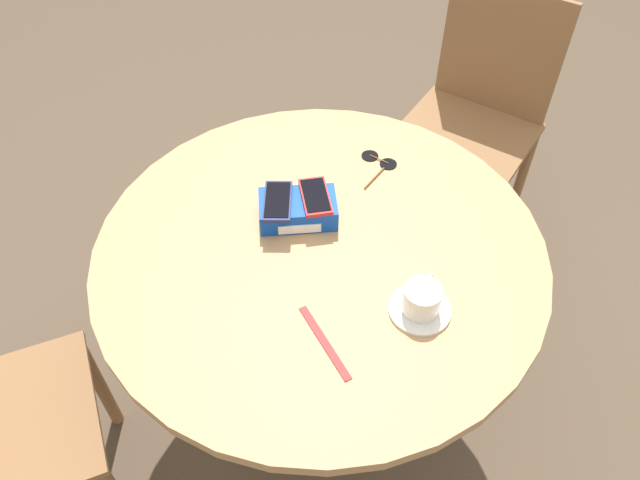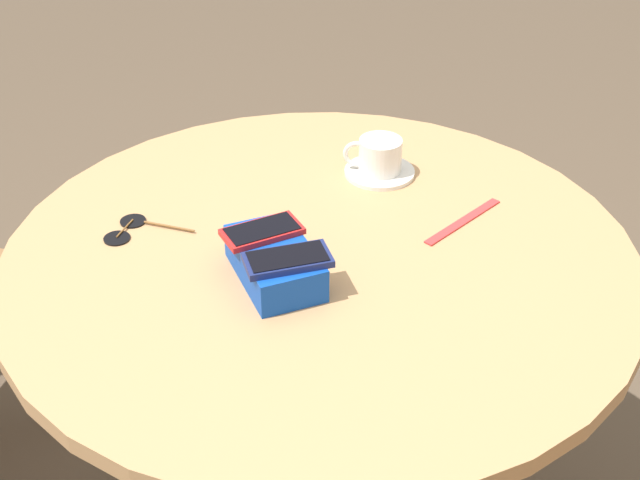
{
  "view_description": "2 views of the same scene",
  "coord_description": "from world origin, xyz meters",
  "px_view_note": "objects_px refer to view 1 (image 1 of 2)",
  "views": [
    {
      "loc": [
        -0.21,
        -0.92,
        1.83
      ],
      "look_at": [
        0.0,
        0.0,
        0.77
      ],
      "focal_mm": 35.0,
      "sensor_mm": 36.0,
      "label": 1
    },
    {
      "loc": [
        -1.04,
        0.6,
        1.58
      ],
      "look_at": [
        0.0,
        0.0,
        0.77
      ],
      "focal_mm": 50.0,
      "sensor_mm": 36.0,
      "label": 2
    }
  ],
  "objects_px": {
    "round_table": "(320,276)",
    "chair_far_side": "(473,121)",
    "saucer": "(420,310)",
    "phone_box": "(298,209)",
    "sunglasses": "(379,162)",
    "coffee_cup": "(422,298)",
    "phone_navy": "(278,201)",
    "phone_red": "(315,196)",
    "lanyard_strap": "(324,342)"
  },
  "relations": [
    {
      "from": "lanyard_strap",
      "to": "sunglasses",
      "type": "relative_size",
      "value": 1.36
    },
    {
      "from": "phone_box",
      "to": "coffee_cup",
      "type": "bearing_deg",
      "value": -58.44
    },
    {
      "from": "phone_box",
      "to": "chair_far_side",
      "type": "height_order",
      "value": "chair_far_side"
    },
    {
      "from": "coffee_cup",
      "to": "lanyard_strap",
      "type": "xyz_separation_m",
      "value": [
        -0.21,
        -0.03,
        -0.04
      ]
    },
    {
      "from": "phone_red",
      "to": "sunglasses",
      "type": "relative_size",
      "value": 0.88
    },
    {
      "from": "lanyard_strap",
      "to": "sunglasses",
      "type": "bearing_deg",
      "value": 62.63
    },
    {
      "from": "phone_navy",
      "to": "sunglasses",
      "type": "relative_size",
      "value": 0.98
    },
    {
      "from": "coffee_cup",
      "to": "lanyard_strap",
      "type": "relative_size",
      "value": 0.51
    },
    {
      "from": "phone_box",
      "to": "chair_far_side",
      "type": "bearing_deg",
      "value": 38.5
    },
    {
      "from": "lanyard_strap",
      "to": "sunglasses",
      "type": "height_order",
      "value": "sunglasses"
    },
    {
      "from": "phone_box",
      "to": "phone_red",
      "type": "distance_m",
      "value": 0.05
    },
    {
      "from": "phone_navy",
      "to": "phone_red",
      "type": "relative_size",
      "value": 1.12
    },
    {
      "from": "round_table",
      "to": "phone_red",
      "type": "distance_m",
      "value": 0.2
    },
    {
      "from": "chair_far_side",
      "to": "phone_red",
      "type": "bearing_deg",
      "value": -139.82
    },
    {
      "from": "phone_navy",
      "to": "coffee_cup",
      "type": "bearing_deg",
      "value": -52.92
    },
    {
      "from": "sunglasses",
      "to": "chair_far_side",
      "type": "xyz_separation_m",
      "value": [
        0.49,
        0.43,
        -0.27
      ]
    },
    {
      "from": "coffee_cup",
      "to": "sunglasses",
      "type": "distance_m",
      "value": 0.47
    },
    {
      "from": "phone_red",
      "to": "sunglasses",
      "type": "distance_m",
      "value": 0.26
    },
    {
      "from": "coffee_cup",
      "to": "phone_red",
      "type": "bearing_deg",
      "value": 115.79
    },
    {
      "from": "phone_red",
      "to": "lanyard_strap",
      "type": "distance_m",
      "value": 0.36
    },
    {
      "from": "chair_far_side",
      "to": "phone_box",
      "type": "bearing_deg",
      "value": -141.5
    },
    {
      "from": "saucer",
      "to": "round_table",
      "type": "bearing_deg",
      "value": 126.28
    },
    {
      "from": "coffee_cup",
      "to": "saucer",
      "type": "bearing_deg",
      "value": -126.29
    },
    {
      "from": "phone_navy",
      "to": "lanyard_strap",
      "type": "xyz_separation_m",
      "value": [
        0.03,
        -0.36,
        -0.06
      ]
    },
    {
      "from": "coffee_cup",
      "to": "lanyard_strap",
      "type": "distance_m",
      "value": 0.22
    },
    {
      "from": "phone_box",
      "to": "phone_red",
      "type": "xyz_separation_m",
      "value": [
        0.04,
        -0.0,
        0.03
      ]
    },
    {
      "from": "phone_box",
      "to": "phone_red",
      "type": "relative_size",
      "value": 1.54
    },
    {
      "from": "phone_red",
      "to": "phone_navy",
      "type": "bearing_deg",
      "value": 178.37
    },
    {
      "from": "coffee_cup",
      "to": "chair_far_side",
      "type": "xyz_separation_m",
      "value": [
        0.54,
        0.91,
        -0.31
      ]
    },
    {
      "from": "phone_navy",
      "to": "coffee_cup",
      "type": "height_order",
      "value": "same"
    },
    {
      "from": "phone_navy",
      "to": "saucer",
      "type": "relative_size",
      "value": 1.07
    },
    {
      "from": "round_table",
      "to": "lanyard_strap",
      "type": "relative_size",
      "value": 5.34
    },
    {
      "from": "coffee_cup",
      "to": "sunglasses",
      "type": "bearing_deg",
      "value": 84.24
    },
    {
      "from": "round_table",
      "to": "coffee_cup",
      "type": "relative_size",
      "value": 10.57
    },
    {
      "from": "saucer",
      "to": "phone_navy",
      "type": "bearing_deg",
      "value": 126.75
    },
    {
      "from": "round_table",
      "to": "coffee_cup",
      "type": "distance_m",
      "value": 0.31
    },
    {
      "from": "round_table",
      "to": "saucer",
      "type": "xyz_separation_m",
      "value": [
        0.16,
        -0.22,
        0.11
      ]
    },
    {
      "from": "phone_red",
      "to": "coffee_cup",
      "type": "xyz_separation_m",
      "value": [
        0.15,
        -0.32,
        -0.02
      ]
    },
    {
      "from": "saucer",
      "to": "coffee_cup",
      "type": "distance_m",
      "value": 0.04
    },
    {
      "from": "round_table",
      "to": "phone_navy",
      "type": "distance_m",
      "value": 0.22
    },
    {
      "from": "phone_navy",
      "to": "sunglasses",
      "type": "distance_m",
      "value": 0.33
    },
    {
      "from": "phone_box",
      "to": "saucer",
      "type": "bearing_deg",
      "value": -58.79
    },
    {
      "from": "round_table",
      "to": "chair_far_side",
      "type": "relative_size",
      "value": 1.14
    },
    {
      "from": "phone_box",
      "to": "sunglasses",
      "type": "relative_size",
      "value": 1.36
    },
    {
      "from": "saucer",
      "to": "sunglasses",
      "type": "height_order",
      "value": "saucer"
    },
    {
      "from": "chair_far_side",
      "to": "lanyard_strap",
      "type": "bearing_deg",
      "value": -128.72
    },
    {
      "from": "phone_navy",
      "to": "chair_far_side",
      "type": "bearing_deg",
      "value": 36.69
    },
    {
      "from": "phone_navy",
      "to": "sunglasses",
      "type": "bearing_deg",
      "value": 27.09
    },
    {
      "from": "round_table",
      "to": "lanyard_strap",
      "type": "xyz_separation_m",
      "value": [
        -0.05,
        -0.26,
        0.11
      ]
    },
    {
      "from": "phone_box",
      "to": "phone_navy",
      "type": "relative_size",
      "value": 1.38
    }
  ]
}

